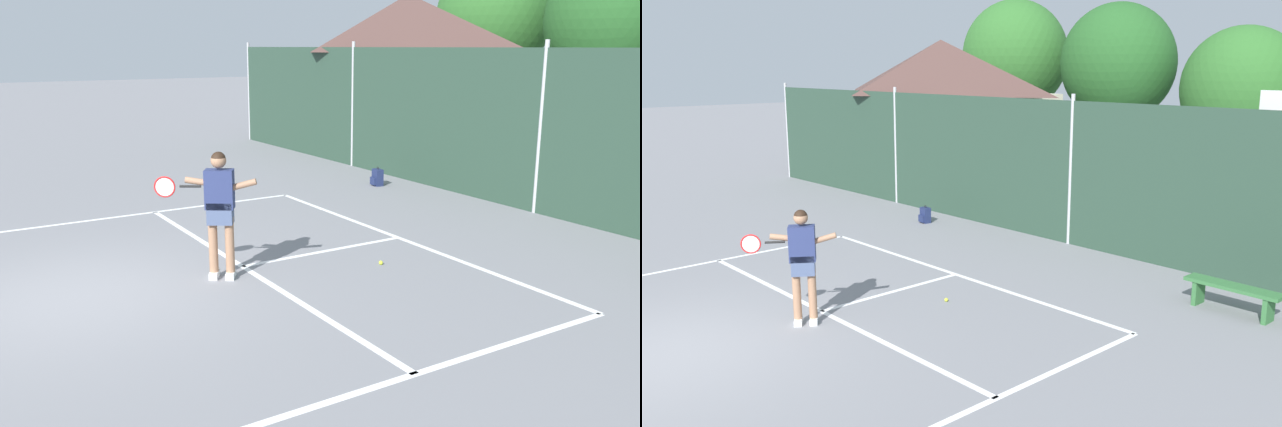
% 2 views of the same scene
% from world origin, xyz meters
% --- Properties ---
extents(ground_plane, '(120.00, 120.00, 0.00)m').
position_xyz_m(ground_plane, '(0.00, 0.00, 0.00)').
color(ground_plane, gray).
extents(court_markings, '(8.30, 11.10, 0.01)m').
position_xyz_m(court_markings, '(0.00, 0.65, 0.00)').
color(court_markings, white).
rests_on(court_markings, ground).
extents(chainlink_fence, '(26.09, 0.09, 3.40)m').
position_xyz_m(chainlink_fence, '(0.00, 9.00, 1.63)').
color(chainlink_fence, '#284233').
rests_on(chainlink_fence, ground).
extents(clubhouse_building, '(7.29, 5.09, 4.86)m').
position_xyz_m(clubhouse_building, '(-8.19, 12.22, 2.52)').
color(clubhouse_building, beige).
rests_on(clubhouse_building, ground).
extents(tennis_player, '(0.76, 1.28, 1.85)m').
position_xyz_m(tennis_player, '(0.31, 1.99, 1.11)').
color(tennis_player, silver).
rests_on(tennis_player, ground).
extents(tennis_ball, '(0.07, 0.07, 0.07)m').
position_xyz_m(tennis_ball, '(1.05, 4.33, 0.03)').
color(tennis_ball, '#CCE033').
rests_on(tennis_ball, ground).
extents(backpack_navy, '(0.30, 0.28, 0.46)m').
position_xyz_m(backpack_navy, '(-3.88, 7.92, 0.19)').
color(backpack_navy, navy).
rests_on(backpack_navy, ground).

